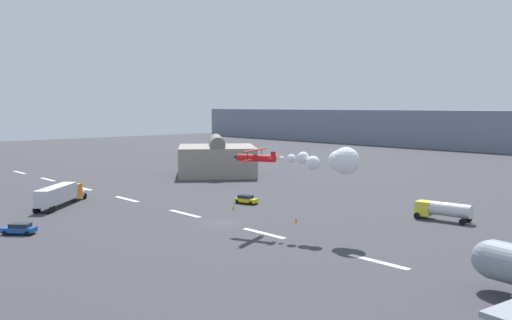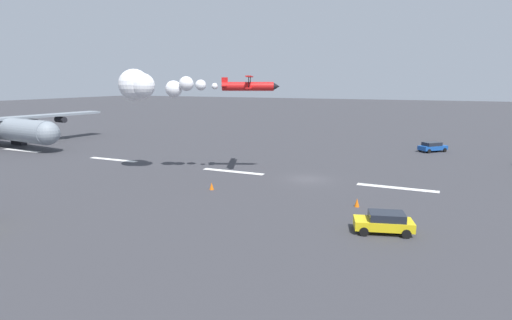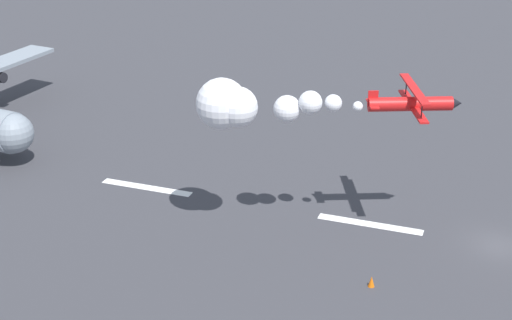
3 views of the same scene
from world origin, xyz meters
name	(u,v)px [view 3 (image 3 of 3)]	position (x,y,z in m)	size (l,w,h in m)	color
ground_plane	(499,246)	(0.00, 0.00, 0.00)	(440.00, 440.00, 0.00)	#38383D
runway_stripe_5	(370,224)	(9.41, 0.00, 0.01)	(8.00, 0.90, 0.01)	white
runway_stripe_6	(147,187)	(28.22, 0.00, 0.01)	(8.00, 0.90, 0.01)	white
stunt_biplane_red	(254,105)	(17.03, 4.71, 10.28)	(17.28, 9.76, 3.55)	red
traffic_cone_far	(371,281)	(7.59, 8.28, 0.38)	(0.44, 0.44, 0.75)	orange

